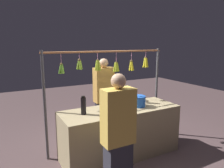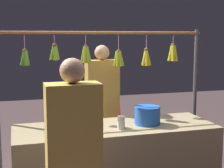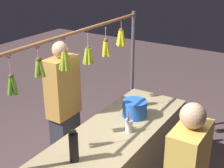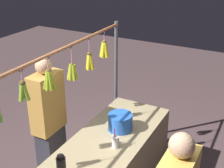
% 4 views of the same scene
% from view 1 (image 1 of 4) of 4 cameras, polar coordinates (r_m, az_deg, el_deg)
% --- Properties ---
extents(ground_plane, '(12.00, 12.00, 0.00)m').
position_cam_1_polar(ground_plane, '(3.78, 2.23, -18.30)').
color(ground_plane, '#503C3E').
extents(market_counter, '(1.95, 0.69, 0.80)m').
position_cam_1_polar(market_counter, '(3.60, 2.28, -12.71)').
color(market_counter, tan).
rests_on(market_counter, ground).
extents(display_rack, '(2.27, 0.13, 1.74)m').
position_cam_1_polar(display_rack, '(3.75, -0.62, 1.83)').
color(display_rack, '#4C4C51').
rests_on(display_rack, ground).
extents(water_bottle, '(0.08, 0.08, 0.28)m').
position_cam_1_polar(water_bottle, '(3.19, -7.65, -5.76)').
color(water_bottle, black).
rests_on(water_bottle, market_counter).
extents(blue_bucket, '(0.25, 0.25, 0.18)m').
position_cam_1_polar(blue_bucket, '(3.59, 6.94, -4.56)').
color(blue_bucket, blue).
rests_on(blue_bucket, market_counter).
extents(drink_cup, '(0.07, 0.07, 0.22)m').
position_cam_1_polar(drink_cup, '(3.35, 3.67, -6.10)').
color(drink_cup, silver).
rests_on(drink_cup, market_counter).
extents(vendor_person, '(0.37, 0.20, 1.57)m').
position_cam_1_polar(vendor_person, '(4.09, -2.16, -4.28)').
color(vendor_person, '#2D2D38').
rests_on(vendor_person, ground).
extents(customer_person, '(0.36, 0.20, 1.53)m').
position_cam_1_polar(customer_person, '(2.50, 1.64, -14.97)').
color(customer_person, '#2D2D38').
rests_on(customer_person, ground).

